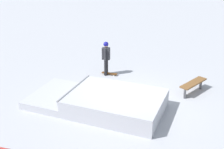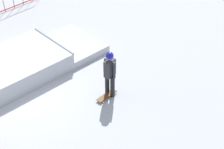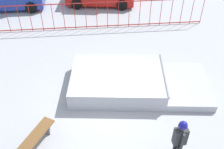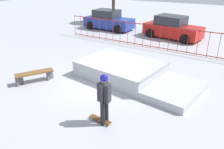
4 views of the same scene
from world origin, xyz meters
name	(u,v)px [view 3 (image 3 of 4)]	position (x,y,z in m)	size (l,w,h in m)	color
ground_plane	(109,104)	(0.00, 0.00, 0.00)	(60.00, 60.00, 0.00)	#A8AAB2
skate_ramp	(129,82)	(0.95, 0.78, 0.32)	(5.79, 3.57, 0.74)	#B0B3BB
skater	(180,139)	(1.62, -2.66, 1.01)	(0.38, 0.44, 1.73)	black
perimeter_fence	(91,15)	(0.00, 5.77, 0.77)	(11.93, 0.94, 1.50)	maroon
park_bench	(35,139)	(-2.58, -1.43, 0.36)	(1.23, 1.55, 0.48)	brown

